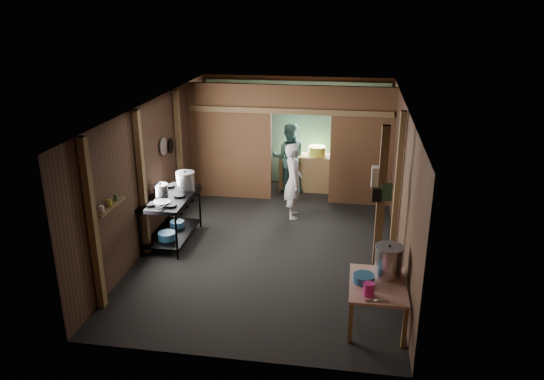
% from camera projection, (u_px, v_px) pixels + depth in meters
% --- Properties ---
extents(floor, '(4.50, 7.00, 0.00)m').
position_uv_depth(floor, '(274.00, 241.00, 9.94)').
color(floor, black).
rests_on(floor, ground).
extents(ceiling, '(4.50, 7.00, 0.00)m').
position_uv_depth(ceiling, '(274.00, 104.00, 9.04)').
color(ceiling, '#292724').
rests_on(ceiling, ground).
extents(wall_back, '(4.50, 0.00, 2.60)m').
position_uv_depth(wall_back, '(296.00, 130.00, 12.74)').
color(wall_back, '#442E1D').
rests_on(wall_back, ground).
extents(wall_front, '(4.50, 0.00, 2.60)m').
position_uv_depth(wall_front, '(228.00, 268.00, 6.25)').
color(wall_front, '#442E1D').
rests_on(wall_front, ground).
extents(wall_left, '(0.00, 7.00, 2.60)m').
position_uv_depth(wall_left, '(155.00, 170.00, 9.83)').
color(wall_left, '#442E1D').
rests_on(wall_left, ground).
extents(wall_right, '(0.00, 7.00, 2.60)m').
position_uv_depth(wall_right, '(401.00, 182.00, 9.16)').
color(wall_right, '#442E1D').
rests_on(wall_right, ground).
extents(partition_left, '(1.85, 0.10, 2.60)m').
position_uv_depth(partition_left, '(230.00, 142.00, 11.73)').
color(partition_left, brown).
rests_on(partition_left, floor).
extents(partition_right, '(1.35, 0.10, 2.60)m').
position_uv_depth(partition_right, '(362.00, 147.00, 11.30)').
color(partition_right, brown).
rests_on(partition_right, floor).
extents(partition_header, '(1.30, 0.10, 0.60)m').
position_uv_depth(partition_header, '(301.00, 99.00, 11.15)').
color(partition_header, brown).
rests_on(partition_header, wall_back).
extents(turquoise_panel, '(4.40, 0.06, 2.50)m').
position_uv_depth(turquoise_panel, '(296.00, 133.00, 12.70)').
color(turquoise_panel, '#6BBFB6').
rests_on(turquoise_panel, wall_back).
extents(back_counter, '(1.20, 0.50, 0.85)m').
position_uv_depth(back_counter, '(305.00, 172.00, 12.48)').
color(back_counter, olive).
rests_on(back_counter, floor).
extents(wall_clock, '(0.20, 0.03, 0.20)m').
position_uv_depth(wall_clock, '(306.00, 107.00, 12.40)').
color(wall_clock, silver).
rests_on(wall_clock, wall_back).
extents(post_left_a, '(0.10, 0.12, 2.60)m').
position_uv_depth(post_left_a, '(93.00, 226.00, 7.40)').
color(post_left_a, olive).
rests_on(post_left_a, floor).
extents(post_left_b, '(0.10, 0.12, 2.60)m').
position_uv_depth(post_left_b, '(142.00, 184.00, 9.07)').
color(post_left_b, olive).
rests_on(post_left_b, floor).
extents(post_left_c, '(0.10, 0.12, 2.60)m').
position_uv_depth(post_left_c, '(179.00, 152.00, 10.93)').
color(post_left_c, olive).
rests_on(post_left_c, floor).
extents(post_right, '(0.10, 0.12, 2.60)m').
position_uv_depth(post_right, '(398.00, 186.00, 8.99)').
color(post_right, olive).
rests_on(post_right, floor).
extents(post_free, '(0.12, 0.12, 2.60)m').
position_uv_depth(post_free, '(380.00, 209.00, 8.01)').
color(post_free, olive).
rests_on(post_free, floor).
extents(cross_beam, '(4.40, 0.12, 0.12)m').
position_uv_depth(cross_beam, '(289.00, 111.00, 11.23)').
color(cross_beam, olive).
rests_on(cross_beam, wall_left).
extents(pan_lid_big, '(0.03, 0.34, 0.34)m').
position_uv_depth(pan_lid_big, '(163.00, 146.00, 10.07)').
color(pan_lid_big, gray).
rests_on(pan_lid_big, wall_left).
extents(pan_lid_small, '(0.03, 0.30, 0.30)m').
position_uv_depth(pan_lid_small, '(171.00, 146.00, 10.47)').
color(pan_lid_small, black).
rests_on(pan_lid_small, wall_left).
extents(wall_shelf, '(0.14, 0.80, 0.03)m').
position_uv_depth(wall_shelf, '(110.00, 207.00, 7.83)').
color(wall_shelf, olive).
rests_on(wall_shelf, wall_left).
extents(jar_white, '(0.07, 0.07, 0.10)m').
position_uv_depth(jar_white, '(102.00, 209.00, 7.58)').
color(jar_white, silver).
rests_on(jar_white, wall_shelf).
extents(jar_yellow, '(0.08, 0.08, 0.10)m').
position_uv_depth(jar_yellow, '(109.00, 203.00, 7.81)').
color(jar_yellow, gold).
rests_on(jar_yellow, wall_shelf).
extents(jar_green, '(0.06, 0.06, 0.10)m').
position_uv_depth(jar_green, '(116.00, 197.00, 8.01)').
color(jar_green, '#2F5C35').
rests_on(jar_green, wall_shelf).
extents(bag_white, '(0.22, 0.15, 0.32)m').
position_uv_depth(bag_white, '(379.00, 177.00, 7.93)').
color(bag_white, silver).
rests_on(bag_white, post_free).
extents(bag_green, '(0.16, 0.12, 0.24)m').
position_uv_depth(bag_green, '(387.00, 192.00, 7.84)').
color(bag_green, '#2F5C35').
rests_on(bag_green, post_free).
extents(bag_black, '(0.14, 0.10, 0.20)m').
position_uv_depth(bag_black, '(377.00, 195.00, 7.86)').
color(bag_black, black).
rests_on(bag_black, post_free).
extents(gas_range, '(0.79, 1.54, 0.91)m').
position_uv_depth(gas_range, '(172.00, 219.00, 9.78)').
color(gas_range, black).
rests_on(gas_range, floor).
extents(prep_table, '(0.78, 1.07, 0.63)m').
position_uv_depth(prep_table, '(376.00, 304.00, 7.33)').
color(prep_table, tan).
rests_on(prep_table, floor).
extents(stove_pot_large, '(0.38, 0.38, 0.36)m').
position_uv_depth(stove_pot_large, '(185.00, 181.00, 9.93)').
color(stove_pot_large, silver).
rests_on(stove_pot_large, gas_range).
extents(stove_pot_med, '(0.32, 0.32, 0.24)m').
position_uv_depth(stove_pot_med, '(161.00, 190.00, 9.61)').
color(stove_pot_med, silver).
rests_on(stove_pot_med, gas_range).
extents(frying_pan, '(0.46, 0.59, 0.07)m').
position_uv_depth(frying_pan, '(162.00, 203.00, 9.24)').
color(frying_pan, gray).
rests_on(frying_pan, gas_range).
extents(blue_tub_front, '(0.32, 0.32, 0.13)m').
position_uv_depth(blue_tub_front, '(167.00, 236.00, 9.58)').
color(blue_tub_front, '#245277').
rests_on(blue_tub_front, gas_range).
extents(blue_tub_back, '(0.28, 0.28, 0.11)m').
position_uv_depth(blue_tub_back, '(177.00, 224.00, 10.12)').
color(blue_tub_back, '#245277').
rests_on(blue_tub_back, gas_range).
extents(stock_pot, '(0.41, 0.41, 0.47)m').
position_uv_depth(stock_pot, '(388.00, 262.00, 7.36)').
color(stock_pot, silver).
rests_on(stock_pot, prep_table).
extents(wash_basin, '(0.32, 0.32, 0.11)m').
position_uv_depth(wash_basin, '(364.00, 278.00, 7.25)').
color(wash_basin, '#245277').
rests_on(wash_basin, prep_table).
extents(pink_bucket, '(0.19, 0.19, 0.18)m').
position_uv_depth(pink_bucket, '(369.00, 289.00, 6.92)').
color(pink_bucket, '#D3227D').
rests_on(pink_bucket, prep_table).
extents(knife, '(0.30, 0.08, 0.01)m').
position_uv_depth(knife, '(377.00, 301.00, 6.81)').
color(knife, silver).
rests_on(knife, prep_table).
extents(yellow_tub, '(0.40, 0.40, 0.22)m').
position_uv_depth(yellow_tub, '(317.00, 151.00, 12.26)').
color(yellow_tub, gold).
rests_on(yellow_tub, back_counter).
extents(red_cup, '(0.12, 0.12, 0.14)m').
position_uv_depth(red_cup, '(289.00, 152.00, 12.37)').
color(red_cup, '#AB3C1D').
rests_on(red_cup, back_counter).
extents(cook, '(0.48, 0.64, 1.58)m').
position_uv_depth(cook, '(293.00, 181.00, 10.77)').
color(cook, silver).
rests_on(cook, floor).
extents(worker_back, '(0.86, 0.70, 1.64)m').
position_uv_depth(worker_back, '(289.00, 157.00, 12.26)').
color(worker_back, '#3E7571').
rests_on(worker_back, floor).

